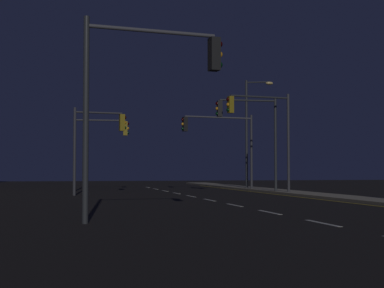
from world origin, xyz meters
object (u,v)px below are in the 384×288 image
object	(u,v)px
traffic_light_far_right	(99,139)
street_lamp_across_street	(251,123)
traffic_light_overhead_east	(250,125)
traffic_light_near_left	(263,122)
traffic_light_mid_right	(147,80)
traffic_light_far_left	(220,135)
traffic_light_far_center	(98,135)

from	to	relation	value
traffic_light_far_right	street_lamp_across_street	xyz separation A→B (m)	(11.09, 1.63, 1.34)
traffic_light_overhead_east	street_lamp_across_street	bearing A→B (deg)	71.40
traffic_light_near_left	traffic_light_overhead_east	bearing A→B (deg)	105.24
traffic_light_mid_right	street_lamp_across_street	world-z (taller)	street_lamp_across_street
traffic_light_far_left	traffic_light_near_left	size ratio (longest dim) A/B	0.90
traffic_light_overhead_east	traffic_light_mid_right	bearing A→B (deg)	-116.98
traffic_light_far_left	traffic_light_mid_right	size ratio (longest dim) A/B	0.94
traffic_light_far_right	traffic_light_overhead_east	distance (m)	10.38
street_lamp_across_street	traffic_light_far_center	bearing A→B (deg)	-147.04
traffic_light_far_left	street_lamp_across_street	bearing A→B (deg)	42.26
traffic_light_overhead_east	traffic_light_mid_right	world-z (taller)	traffic_light_overhead_east
traffic_light_far_right	traffic_light_mid_right	size ratio (longest dim) A/B	0.90
traffic_light_far_left	traffic_light_near_left	bearing A→B (deg)	-81.11
traffic_light_far_right	traffic_light_far_center	bearing A→B (deg)	-94.07
traffic_light_far_left	traffic_light_mid_right	world-z (taller)	traffic_light_mid_right
traffic_light_near_left	street_lamp_across_street	world-z (taller)	street_lamp_across_street
street_lamp_across_street	traffic_light_far_left	bearing A→B (deg)	-137.74
traffic_light_far_left	traffic_light_mid_right	distance (m)	23.12
traffic_light_mid_right	traffic_light_far_center	bearing A→B (deg)	91.13
traffic_light_near_left	traffic_light_mid_right	size ratio (longest dim) A/B	1.04
traffic_light_overhead_east	street_lamp_across_street	distance (m)	7.86
traffic_light_near_left	traffic_light_mid_right	xyz separation A→B (m)	(-9.01, -15.80, -0.30)
traffic_light_near_left	traffic_light_far_right	size ratio (longest dim) A/B	1.16
traffic_light_far_center	street_lamp_across_street	world-z (taller)	street_lamp_across_street
traffic_light_far_center	traffic_light_overhead_east	world-z (taller)	traffic_light_overhead_east
traffic_light_far_center	traffic_light_far_right	size ratio (longest dim) A/B	0.98
traffic_light_near_left	street_lamp_across_street	distance (m)	8.95
traffic_light_far_right	traffic_light_mid_right	distance (m)	22.82
traffic_light_far_left	traffic_light_near_left	distance (m)	5.95
traffic_light_near_left	traffic_light_overhead_east	size ratio (longest dim) A/B	1.01
traffic_light_far_right	street_lamp_across_street	distance (m)	11.29
traffic_light_overhead_east	traffic_light_far_center	bearing A→B (deg)	-179.72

